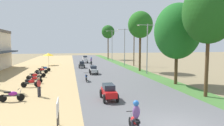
{
  "coord_description": "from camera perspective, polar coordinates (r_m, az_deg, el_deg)",
  "views": [
    {
      "loc": [
        -5.13,
        -8.59,
        4.3
      ],
      "look_at": [
        0.2,
        16.21,
        1.9
      ],
      "focal_mm": 31.07,
      "sensor_mm": 36.0,
      "label": 1
    }
  ],
  "objects": [
    {
      "name": "parked_motorbike_nearest",
      "position": [
        16.44,
        -27.33,
        -8.37
      ],
      "size": [
        1.8,
        0.54,
        0.94
      ],
      "color": "black",
      "rests_on": "dirt_shoulder"
    },
    {
      "name": "parked_motorbike_second",
      "position": [
        21.08,
        -22.8,
        -5.25
      ],
      "size": [
        1.8,
        0.54,
        0.94
      ],
      "color": "black",
      "rests_on": "dirt_shoulder"
    },
    {
      "name": "parked_motorbike_third",
      "position": [
        22.85,
        -21.95,
        -4.42
      ],
      "size": [
        1.8,
        0.54,
        0.94
      ],
      "color": "black",
      "rests_on": "dirt_shoulder"
    },
    {
      "name": "parked_motorbike_fourth",
      "position": [
        25.24,
        -21.9,
        -3.52
      ],
      "size": [
        1.8,
        0.54,
        0.94
      ],
      "color": "black",
      "rests_on": "dirt_shoulder"
    },
    {
      "name": "parked_motorbike_fifth",
      "position": [
        26.9,
        -20.77,
        -2.95
      ],
      "size": [
        1.8,
        0.54,
        0.94
      ],
      "color": "black",
      "rests_on": "dirt_shoulder"
    },
    {
      "name": "parked_motorbike_sixth",
      "position": [
        30.37,
        -19.98,
        -2.0
      ],
      "size": [
        1.8,
        0.54,
        0.94
      ],
      "color": "black",
      "rests_on": "dirt_shoulder"
    },
    {
      "name": "parked_motorbike_seventh",
      "position": [
        32.64,
        -19.15,
        -1.48
      ],
      "size": [
        1.8,
        0.54,
        0.94
      ],
      "color": "black",
      "rests_on": "dirt_shoulder"
    },
    {
      "name": "street_signboard",
      "position": [
        10.28,
        -15.69,
        -12.88
      ],
      "size": [
        0.06,
        1.3,
        1.5
      ],
      "color": "#262628",
      "rests_on": "dirt_shoulder"
    },
    {
      "name": "vendor_umbrella",
      "position": [
        42.05,
        -18.22,
        2.43
      ],
      "size": [
        2.2,
        2.2,
        2.52
      ],
      "color": "#99999E",
      "rests_on": "dirt_shoulder"
    },
    {
      "name": "pedestrian_on_shoulder",
      "position": [
        16.91,
        -20.69,
        -6.32
      ],
      "size": [
        0.4,
        0.43,
        1.62
      ],
      "color": "#33333D",
      "rests_on": "dirt_shoulder"
    },
    {
      "name": "median_tree_nearest",
      "position": [
        17.55,
        26.72,
        13.28
      ],
      "size": [
        4.12,
        4.12,
        9.36
      ],
      "color": "#4C351E",
      "rests_on": "median_strip"
    },
    {
      "name": "median_tree_second",
      "position": [
        21.8,
        18.63,
        8.8
      ],
      "size": [
        4.79,
        4.79,
        8.58
      ],
      "color": "#4C351E",
      "rests_on": "median_strip"
    },
    {
      "name": "median_tree_third",
      "position": [
        31.68,
        8.34,
        11.02
      ],
      "size": [
        3.93,
        3.93,
        9.54
      ],
      "color": "#4C351E",
      "rests_on": "median_strip"
    },
    {
      "name": "median_tree_fourth",
      "position": [
        56.96,
        -1.17,
        9.13
      ],
      "size": [
        3.74,
        3.74,
        9.89
      ],
      "color": "#4C351E",
      "rests_on": "median_strip"
    },
    {
      "name": "streetlamp_near",
      "position": [
        28.66,
        10.33,
        5.22
      ],
      "size": [
        3.16,
        0.2,
        7.21
      ],
      "color": "gray",
      "rests_on": "median_strip"
    },
    {
      "name": "streetlamp_mid",
      "position": [
        40.04,
        3.73,
        5.53
      ],
      "size": [
        3.16,
        0.2,
        7.48
      ],
      "color": "gray",
      "rests_on": "median_strip"
    },
    {
      "name": "streetlamp_far",
      "position": [
        51.95,
        0.02,
        5.82
      ],
      "size": [
        3.16,
        0.2,
        8.03
      ],
      "color": "gray",
      "rests_on": "median_strip"
    },
    {
      "name": "utility_pole_near",
      "position": [
        39.69,
        6.5,
        5.76
      ],
      "size": [
        1.8,
        0.2,
        8.74
      ],
      "color": "brown",
      "rests_on": "ground"
    },
    {
      "name": "car_sedan_red",
      "position": [
        15.03,
        -0.99,
        -8.28
      ],
      "size": [
        1.1,
        2.26,
        1.19
      ],
      "color": "red",
      "rests_on": "road_strip"
    },
    {
      "name": "car_sedan_silver",
      "position": [
        28.1,
        -5.5,
        -1.89
      ],
      "size": [
        1.1,
        2.26,
        1.19
      ],
      "color": "#B7BCC1",
      "rests_on": "road_strip"
    },
    {
      "name": "car_hatchback_charcoal",
      "position": [
        35.66,
        -8.91,
        -0.37
      ],
      "size": [
        1.04,
        2.0,
        1.23
      ],
      "color": "#282D33",
      "rests_on": "road_strip"
    },
    {
      "name": "car_van_white",
      "position": [
        45.49,
        -7.95,
        1.23
      ],
      "size": [
        1.19,
        2.41,
        1.67
      ],
      "color": "silver",
      "rests_on": "road_strip"
    },
    {
      "name": "motorbike_foreground_rider",
      "position": [
        9.53,
        6.84,
        -15.8
      ],
      "size": [
        0.54,
        1.8,
        1.66
      ],
      "color": "black",
      "rests_on": "road_strip"
    },
    {
      "name": "motorbike_ahead_second",
      "position": [
        22.66,
        -7.6,
        -4.1
      ],
      "size": [
        0.54,
        1.8,
        0.94
      ],
      "color": "black",
      "rests_on": "road_strip"
    },
    {
      "name": "motorbike_ahead_third",
      "position": [
        40.58,
        -6.16,
        0.51
      ],
      "size": [
        0.54,
        1.8,
        1.66
      ],
      "color": "black",
      "rests_on": "road_strip"
    }
  ]
}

